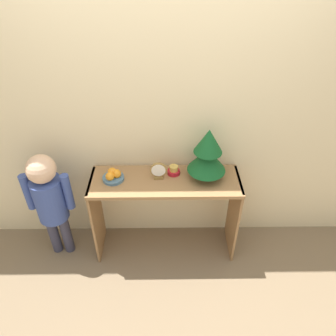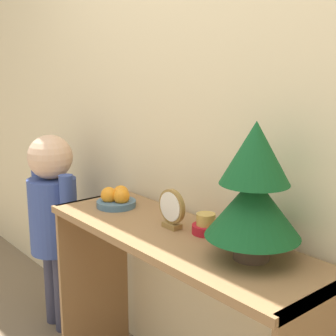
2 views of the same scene
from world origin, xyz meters
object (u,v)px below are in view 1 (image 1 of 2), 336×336
singing_bowl (173,171)px  child_figure (49,197)px  mini_tree (207,154)px  fruit_bowl (113,176)px  desk_clock (158,171)px

singing_bowl → child_figure: 1.05m
mini_tree → fruit_bowl: bearing=-178.3°
singing_bowl → fruit_bowl: bearing=-172.1°
mini_tree → desk_clock: size_ratio=2.91×
fruit_bowl → child_figure: bearing=-174.9°
fruit_bowl → child_figure: size_ratio=0.16×
mini_tree → desk_clock: mini_tree is taller
fruit_bowl → singing_bowl: fruit_bowl is taller
fruit_bowl → mini_tree: bearing=1.7°
mini_tree → child_figure: 1.34m
desk_clock → child_figure: size_ratio=0.14×
mini_tree → child_figure: bearing=-176.9°
desk_clock → child_figure: (-0.90, -0.06, -0.22)m
mini_tree → fruit_bowl: size_ratio=2.59×
mini_tree → fruit_bowl: (-0.75, -0.02, -0.19)m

